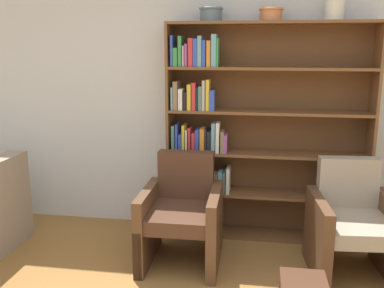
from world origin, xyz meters
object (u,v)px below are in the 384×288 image
at_px(armchair_leather, 182,215).
at_px(vase_tall, 335,9).
at_px(bookshelf, 246,135).
at_px(bowl_olive, 211,13).
at_px(armchair_cushioned, 353,225).
at_px(bowl_sage, 271,14).

bearing_deg(armchair_leather, vase_tall, -154.68).
height_order(bookshelf, vase_tall, vase_tall).
relative_size(bookshelf, bowl_olive, 9.24).
distance_m(armchair_leather, armchair_cushioned, 1.37).
bearing_deg(bowl_olive, armchair_cushioned, -26.01).
height_order(vase_tall, armchair_cushioned, vase_tall).
relative_size(vase_tall, armchair_cushioned, 0.25).
relative_size(bookshelf, armchair_cushioned, 2.23).
height_order(armchair_leather, armchair_cushioned, same).
xyz_separation_m(vase_tall, armchair_cushioned, (0.16, -0.59, -1.68)).
xyz_separation_m(bowl_olive, armchair_leather, (-0.16, -0.59, -1.65)).
distance_m(bookshelf, vase_tall, 1.31).
height_order(vase_tall, armchair_leather, vase_tall).
bearing_deg(bowl_olive, bowl_sage, 0.00).
relative_size(vase_tall, armchair_leather, 0.25).
bearing_deg(bowl_olive, armchair_leather, -105.46).
bearing_deg(bowl_sage, armchair_leather, -139.18).
bearing_deg(armchair_cushioned, bookshelf, -39.35).
relative_size(bookshelf, vase_tall, 9.06).
bearing_deg(bowl_olive, vase_tall, 0.00).
xyz_separation_m(bookshelf, vase_tall, (0.71, -0.01, 1.10)).
relative_size(armchair_leather, armchair_cushioned, 1.00).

